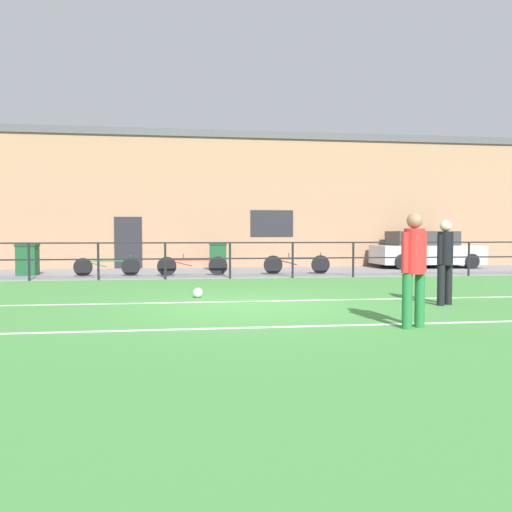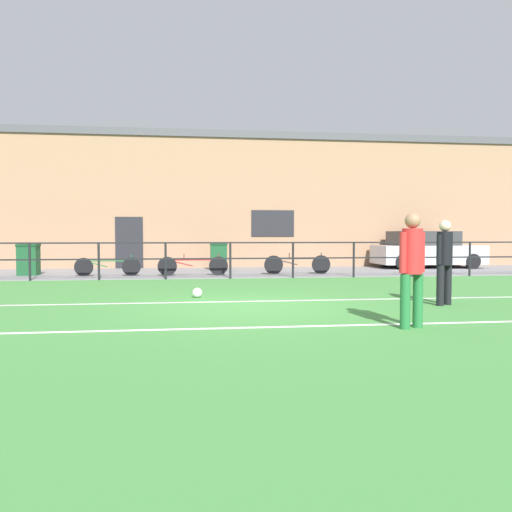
{
  "view_description": "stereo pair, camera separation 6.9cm",
  "coord_description": "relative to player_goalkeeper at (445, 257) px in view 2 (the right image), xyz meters",
  "views": [
    {
      "loc": [
        -1.15,
        -9.3,
        1.38
      ],
      "look_at": [
        0.56,
        4.0,
        0.8
      ],
      "focal_mm": 34.39,
      "sensor_mm": 36.0,
      "label": 1
    },
    {
      "loc": [
        -1.09,
        -9.31,
        1.38
      ],
      "look_at": [
        0.56,
        4.0,
        0.8
      ],
      "focal_mm": 34.39,
      "sensor_mm": 36.0,
      "label": 2
    }
  ],
  "objects": [
    {
      "name": "trash_bin_0",
      "position": [
        -10.37,
        8.16,
        -0.39
      ],
      "size": [
        0.66,
        0.56,
        1.05
      ],
      "color": "#194C28",
      "rests_on": "pavement_strip"
    },
    {
      "name": "ground",
      "position": [
        -3.74,
        0.29,
        -0.96
      ],
      "size": [
        60.0,
        44.0,
        0.04
      ],
      "primitive_type": "cube",
      "color": "#42843D"
    },
    {
      "name": "clubhouse_facade",
      "position": [
        -3.74,
        12.49,
        1.9
      ],
      "size": [
        28.0,
        2.56,
        5.67
      ],
      "color": "#A37A5B",
      "rests_on": "ground"
    },
    {
      "name": "bicycle_parked_0",
      "position": [
        -1.35,
        7.49,
        -0.58
      ],
      "size": [
        2.31,
        0.04,
        0.75
      ],
      "color": "black",
      "rests_on": "pavement_strip"
    },
    {
      "name": "perimeter_fence",
      "position": [
        -3.74,
        6.29,
        -0.2
      ],
      "size": [
        36.07,
        0.07,
        1.15
      ],
      "color": "black",
      "rests_on": "ground"
    },
    {
      "name": "pavement_strip",
      "position": [
        -3.74,
        8.79,
        -0.93
      ],
      "size": [
        48.0,
        5.0,
        0.02
      ],
      "primitive_type": "cube",
      "color": "slate",
      "rests_on": "ground"
    },
    {
      "name": "player_striker",
      "position": [
        -1.67,
        -2.17,
        0.02
      ],
      "size": [
        0.44,
        0.3,
        1.7
      ],
      "rotation": [
        0.0,
        0.0,
        0.35
      ],
      "color": "#237038",
      "rests_on": "ground"
    },
    {
      "name": "bicycle_parked_2",
      "position": [
        -7.69,
        7.49,
        -0.61
      ],
      "size": [
        2.13,
        0.04,
        0.71
      ],
      "color": "black",
      "rests_on": "pavement_strip"
    },
    {
      "name": "field_line_hash",
      "position": [
        -3.74,
        -1.85,
        -0.94
      ],
      "size": [
        36.0,
        0.11,
        0.0
      ],
      "primitive_type": "cube",
      "color": "white",
      "rests_on": "ground"
    },
    {
      "name": "player_goalkeeper",
      "position": [
        0.0,
        0.0,
        0.0
      ],
      "size": [
        0.41,
        0.29,
        1.66
      ],
      "rotation": [
        0.0,
        0.0,
        3.63
      ],
      "color": "black",
      "rests_on": "ground"
    },
    {
      "name": "parked_car_red",
      "position": [
        4.62,
        10.12,
        -0.21
      ],
      "size": [
        4.31,
        1.93,
        1.5
      ],
      "color": "#B7B7BC",
      "rests_on": "pavement_strip"
    },
    {
      "name": "bicycle_parked_3",
      "position": [
        -4.91,
        7.35,
        -0.59
      ],
      "size": [
        2.32,
        0.04,
        0.73
      ],
      "color": "black",
      "rests_on": "pavement_strip"
    },
    {
      "name": "trash_bin_1",
      "position": [
        -3.94,
        9.8,
        -0.4
      ],
      "size": [
        0.66,
        0.56,
        1.05
      ],
      "color": "#194C28",
      "rests_on": "pavement_strip"
    },
    {
      "name": "soccer_ball_match",
      "position": [
        -4.79,
        1.75,
        -0.84
      ],
      "size": [
        0.21,
        0.21,
        0.21
      ],
      "primitive_type": "sphere",
      "color": "white",
      "rests_on": "ground"
    },
    {
      "name": "field_line_touchline",
      "position": [
        -3.74,
        1.0,
        -0.94
      ],
      "size": [
        36.0,
        0.11,
        0.0
      ],
      "primitive_type": "cube",
      "color": "white",
      "rests_on": "ground"
    }
  ]
}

